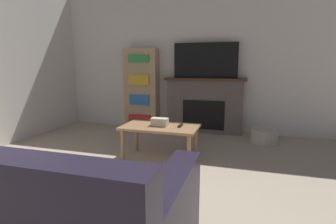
{
  "coord_description": "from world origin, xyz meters",
  "views": [
    {
      "loc": [
        0.99,
        -0.4,
        1.24
      ],
      "look_at": [
        0.06,
        2.72,
        0.65
      ],
      "focal_mm": 28.0,
      "sensor_mm": 36.0,
      "label": 1
    }
  ],
  "objects_px": {
    "tv": "(205,60)",
    "storage_basket": "(264,136)",
    "fireplace": "(204,105)",
    "coffee_table": "(160,130)",
    "bookshelf": "(142,89)"
  },
  "relations": [
    {
      "from": "tv",
      "to": "storage_basket",
      "type": "xyz_separation_m",
      "value": [
        1.04,
        -0.4,
        -1.2
      ]
    },
    {
      "from": "fireplace",
      "to": "storage_basket",
      "type": "bearing_deg",
      "value": -22.16
    },
    {
      "from": "storage_basket",
      "to": "coffee_table",
      "type": "bearing_deg",
      "value": -139.93
    },
    {
      "from": "tv",
      "to": "coffee_table",
      "type": "height_order",
      "value": "tv"
    },
    {
      "from": "coffee_table",
      "to": "bookshelf",
      "type": "height_order",
      "value": "bookshelf"
    },
    {
      "from": "fireplace",
      "to": "bookshelf",
      "type": "height_order",
      "value": "bookshelf"
    },
    {
      "from": "tv",
      "to": "bookshelf",
      "type": "height_order",
      "value": "tv"
    },
    {
      "from": "fireplace",
      "to": "bookshelf",
      "type": "bearing_deg",
      "value": -178.97
    },
    {
      "from": "coffee_table",
      "to": "storage_basket",
      "type": "xyz_separation_m",
      "value": [
        1.38,
        1.16,
        -0.28
      ]
    },
    {
      "from": "coffee_table",
      "to": "tv",
      "type": "bearing_deg",
      "value": 77.86
    },
    {
      "from": "bookshelf",
      "to": "storage_basket",
      "type": "height_order",
      "value": "bookshelf"
    },
    {
      "from": "coffee_table",
      "to": "bookshelf",
      "type": "distance_m",
      "value": 1.84
    },
    {
      "from": "tv",
      "to": "coffee_table",
      "type": "distance_m",
      "value": 1.85
    },
    {
      "from": "tv",
      "to": "coffee_table",
      "type": "xyz_separation_m",
      "value": [
        -0.34,
        -1.57,
        -0.93
      ]
    },
    {
      "from": "fireplace",
      "to": "bookshelf",
      "type": "xyz_separation_m",
      "value": [
        -1.23,
        -0.02,
        0.26
      ]
    }
  ]
}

